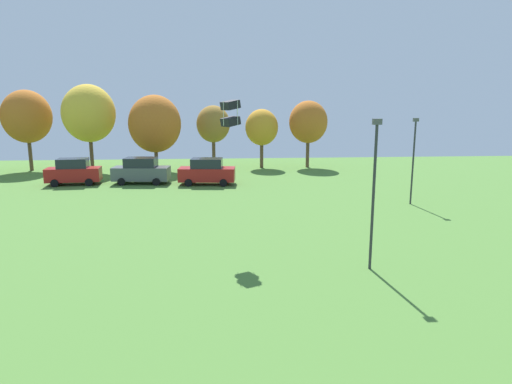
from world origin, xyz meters
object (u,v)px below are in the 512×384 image
(treeline_tree_1, at_px, (27,117))
(treeline_tree_5, at_px, (262,128))
(kite_flying_5, at_px, (230,113))
(parked_car_third_from_left, at_px, (207,172))
(light_post_1, at_px, (374,187))
(treeline_tree_3, at_px, (155,124))
(treeline_tree_4, at_px, (213,124))
(treeline_tree_6, at_px, (308,122))
(parked_car_second_from_left, at_px, (141,171))
(light_post_0, at_px, (413,156))
(parked_car_leftmost, at_px, (73,172))
(treeline_tree_2, at_px, (89,113))

(treeline_tree_1, xyz_separation_m, treeline_tree_5, (23.66, 0.38, -1.21))
(kite_flying_5, xyz_separation_m, parked_car_third_from_left, (-1.72, 16.44, -5.35))
(light_post_1, bearing_deg, treeline_tree_1, 130.84)
(kite_flying_5, xyz_separation_m, treeline_tree_1, (-19.88, 25.70, -1.01))
(light_post_1, distance_m, treeline_tree_3, 31.03)
(treeline_tree_1, relative_size, treeline_tree_5, 1.31)
(light_post_1, height_order, treeline_tree_3, treeline_tree_3)
(parked_car_third_from_left, distance_m, treeline_tree_4, 10.66)
(treeline_tree_3, distance_m, treeline_tree_4, 6.18)
(parked_car_third_from_left, xyz_separation_m, treeline_tree_5, (5.50, 9.63, 3.13))
(treeline_tree_4, height_order, treeline_tree_5, treeline_tree_4)
(treeline_tree_5, bearing_deg, treeline_tree_3, -170.25)
(treeline_tree_3, xyz_separation_m, treeline_tree_6, (15.75, 1.79, 0.03))
(parked_car_second_from_left, distance_m, light_post_1, 25.17)
(kite_flying_5, height_order, treeline_tree_3, treeline_tree_3)
(parked_car_second_from_left, xyz_separation_m, treeline_tree_4, (6.08, 9.21, 3.47))
(light_post_0, height_order, treeline_tree_4, treeline_tree_4)
(parked_car_second_from_left, xyz_separation_m, light_post_0, (19.93, -9.40, 2.23))
(parked_car_leftmost, relative_size, treeline_tree_4, 0.69)
(treeline_tree_1, bearing_deg, treeline_tree_2, -12.05)
(treeline_tree_1, relative_size, treeline_tree_6, 1.15)
(treeline_tree_3, bearing_deg, light_post_0, -39.78)
(kite_flying_5, distance_m, treeline_tree_4, 26.61)
(parked_car_second_from_left, xyz_separation_m, treeline_tree_2, (-6.03, 7.01, 4.67))
(parked_car_leftmost, height_order, treeline_tree_1, treeline_tree_1)
(light_post_0, distance_m, treeline_tree_1, 37.06)
(parked_car_third_from_left, xyz_separation_m, treeline_tree_4, (0.42, 10.07, 3.47))
(parked_car_leftmost, relative_size, treeline_tree_6, 0.65)
(parked_car_leftmost, relative_size, treeline_tree_5, 0.74)
(light_post_1, bearing_deg, treeline_tree_6, 84.46)
(treeline_tree_1, xyz_separation_m, treeline_tree_6, (28.59, 0.31, -0.66))
(treeline_tree_1, distance_m, treeline_tree_4, 18.61)
(parked_car_leftmost, distance_m, light_post_1, 28.48)
(light_post_1, height_order, treeline_tree_1, treeline_tree_1)
(treeline_tree_2, height_order, treeline_tree_3, treeline_tree_2)
(parked_car_leftmost, relative_size, parked_car_third_from_left, 0.94)
(treeline_tree_3, xyz_separation_m, treeline_tree_5, (10.82, 1.86, -0.51))
(treeline_tree_6, bearing_deg, kite_flying_5, -108.52)
(treeline_tree_2, bearing_deg, light_post_1, -55.86)
(light_post_1, distance_m, treeline_tree_2, 34.29)
(treeline_tree_2, xyz_separation_m, treeline_tree_4, (12.10, 2.20, -1.20))
(treeline_tree_4, relative_size, treeline_tree_5, 1.06)
(light_post_0, relative_size, light_post_1, 0.93)
(parked_car_third_from_left, relative_size, light_post_1, 0.76)
(kite_flying_5, bearing_deg, treeline_tree_3, 106.20)
(parked_car_second_from_left, distance_m, light_post_0, 22.15)
(light_post_0, relative_size, treeline_tree_4, 0.90)
(parked_car_second_from_left, distance_m, treeline_tree_5, 14.53)
(light_post_0, height_order, light_post_1, light_post_1)
(parked_car_leftmost, bearing_deg, treeline_tree_1, 123.81)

